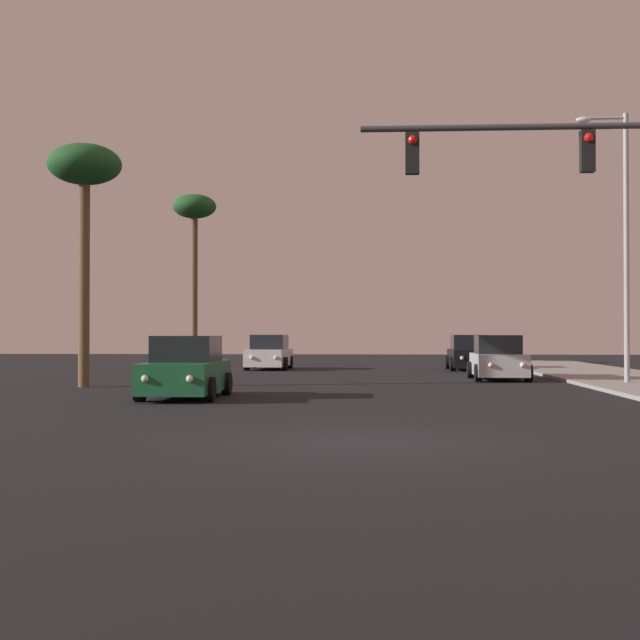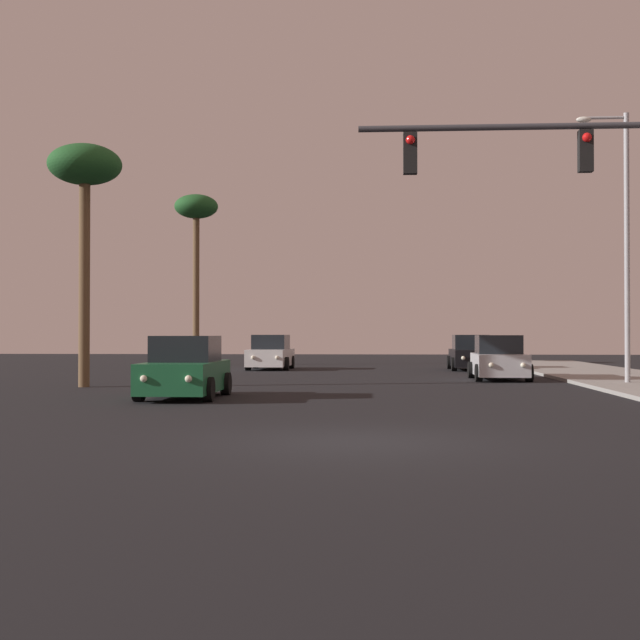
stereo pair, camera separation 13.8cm
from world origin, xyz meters
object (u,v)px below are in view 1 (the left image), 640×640
(street_lamp, at_px, (622,233))
(palm_tree_far, at_px, (194,217))
(car_silver, at_px, (498,360))
(traffic_light_mast, at_px, (608,194))
(car_green, at_px, (186,370))
(palm_tree_near, at_px, (85,176))
(car_white, at_px, (269,354))
(car_black, at_px, (469,354))

(street_lamp, distance_m, palm_tree_far, 25.87)
(car_silver, relative_size, traffic_light_mast, 0.57)
(car_green, relative_size, palm_tree_near, 0.54)
(car_green, relative_size, traffic_light_mast, 0.57)
(traffic_light_mast, relative_size, palm_tree_far, 0.81)
(car_green, xyz_separation_m, car_white, (-0.00, 19.19, 0.00))
(car_white, distance_m, palm_tree_near, 16.35)
(car_black, height_order, palm_tree_far, palm_tree_far)
(car_white, height_order, traffic_light_mast, traffic_light_mast)
(car_white, xyz_separation_m, traffic_light_mast, (10.12, -23.50, 3.98))
(car_white, bearing_deg, palm_tree_near, 75.41)
(car_green, distance_m, car_white, 19.19)
(traffic_light_mast, bearing_deg, palm_tree_far, 117.24)
(car_white, relative_size, street_lamp, 0.48)
(car_green, xyz_separation_m, palm_tree_far, (-4.80, 24.66, 7.42))
(palm_tree_far, bearing_deg, car_black, -21.13)
(traffic_light_mast, distance_m, palm_tree_far, 32.76)
(car_green, bearing_deg, traffic_light_mast, 156.59)
(traffic_light_mast, bearing_deg, car_white, 113.29)
(palm_tree_near, distance_m, palm_tree_far, 20.05)
(palm_tree_near, bearing_deg, car_white, 73.34)
(car_black, xyz_separation_m, street_lamp, (3.75, -12.60, 4.36))
(car_black, bearing_deg, car_silver, 91.14)
(car_silver, bearing_deg, palm_tree_far, -43.68)
(traffic_light_mast, relative_size, palm_tree_near, 0.96)
(car_white, xyz_separation_m, palm_tree_far, (-4.80, 5.47, 7.42))
(street_lamp, xyz_separation_m, palm_tree_near, (-17.72, -1.83, 1.75))
(car_silver, height_order, traffic_light_mast, traffic_light_mast)
(car_green, relative_size, car_white, 0.99)
(car_green, xyz_separation_m, traffic_light_mast, (10.11, -4.31, 3.98))
(car_silver, height_order, car_green, same)
(street_lamp, xyz_separation_m, palm_tree_far, (-18.17, 18.17, 3.06))
(car_silver, relative_size, car_black, 1.00)
(car_white, distance_m, street_lamp, 18.94)
(car_green, xyz_separation_m, palm_tree_near, (-4.35, 4.66, 6.10))
(car_white, bearing_deg, car_green, 92.08)
(car_green, bearing_deg, car_silver, -134.33)
(car_silver, distance_m, street_lamp, 6.71)
(car_black, distance_m, traffic_light_mast, 23.74)
(palm_tree_near, bearing_deg, palm_tree_far, 91.28)
(traffic_light_mast, xyz_separation_m, street_lamp, (3.25, 10.80, 0.37))
(car_white, distance_m, traffic_light_mast, 25.89)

